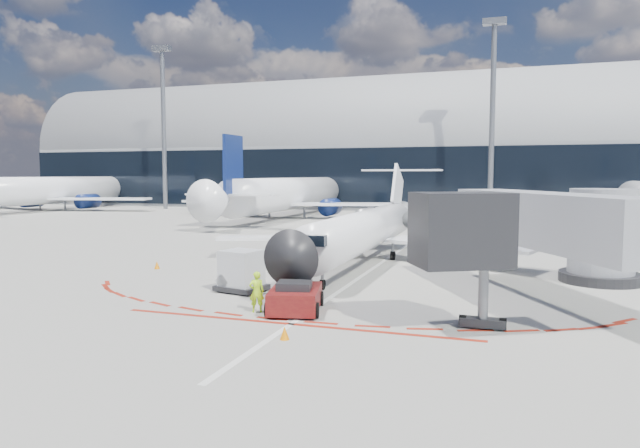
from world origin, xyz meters
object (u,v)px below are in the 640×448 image
(ramp_worker, at_px, (257,292))
(uld_container, at_px, (242,271))
(pushback_tug, at_px, (295,298))
(regional_jet, at_px, (368,228))

(ramp_worker, bearing_deg, uld_container, -85.84)
(pushback_tug, height_order, uld_container, uld_container)
(pushback_tug, bearing_deg, uld_container, 129.71)
(regional_jet, xyz_separation_m, uld_container, (-3.50, -10.88, -1.16))
(regional_jet, height_order, ramp_worker, regional_jet)
(regional_jet, distance_m, uld_container, 11.49)
(pushback_tug, bearing_deg, ramp_worker, -169.63)
(regional_jet, relative_size, uld_container, 10.49)
(pushback_tug, bearing_deg, regional_jet, 77.86)
(regional_jet, height_order, uld_container, regional_jet)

